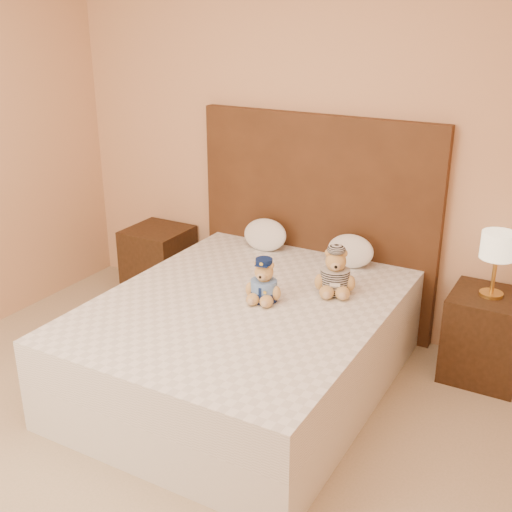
{
  "coord_description": "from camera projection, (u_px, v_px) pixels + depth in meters",
  "views": [
    {
      "loc": [
        1.73,
        -1.73,
        2.17
      ],
      "look_at": [
        -0.06,
        1.45,
        0.74
      ],
      "focal_mm": 45.0,
      "sensor_mm": 36.0,
      "label": 1
    }
  ],
  "objects": [
    {
      "name": "nightstand_left",
      "position": [
        159.0,
        262.0,
        5.08
      ],
      "size": [
        0.45,
        0.45,
        0.55
      ],
      "primitive_type": "cube",
      "color": "#382112",
      "rests_on": "ground"
    },
    {
      "name": "headboard",
      "position": [
        316.0,
        222.0,
        4.51
      ],
      "size": [
        1.75,
        0.08,
        1.5
      ],
      "primitive_type": "cube",
      "color": "#4E2D17",
      "rests_on": "ground"
    },
    {
      "name": "room_walls",
      "position": [
        153.0,
        98.0,
        2.7
      ],
      "size": [
        4.04,
        4.52,
        2.72
      ],
      "color": "tan",
      "rests_on": "ground"
    },
    {
      "name": "teddy_prisoner",
      "position": [
        335.0,
        271.0,
        3.82
      ],
      "size": [
        0.33,
        0.32,
        0.29
      ],
      "primitive_type": null,
      "rotation": [
        0.0,
        0.0,
        0.4
      ],
      "color": "#BC8A49",
      "rests_on": "bed"
    },
    {
      "name": "pillow_left",
      "position": [
        265.0,
        233.0,
        4.53
      ],
      "size": [
        0.33,
        0.21,
        0.23
      ],
      "primitive_type": "ellipsoid",
      "color": "white",
      "rests_on": "bed"
    },
    {
      "name": "ground",
      "position": [
        115.0,
        505.0,
        2.99
      ],
      "size": [
        4.0,
        4.5,
        0.0
      ],
      "primitive_type": "cube",
      "color": "tan",
      "rests_on": "ground"
    },
    {
      "name": "pillow_right",
      "position": [
        350.0,
        250.0,
        4.24
      ],
      "size": [
        0.32,
        0.21,
        0.23
      ],
      "primitive_type": "ellipsoid",
      "color": "white",
      "rests_on": "bed"
    },
    {
      "name": "teddy_police",
      "position": [
        264.0,
        280.0,
        3.72
      ],
      "size": [
        0.26,
        0.25,
        0.26
      ],
      "primitive_type": null,
      "rotation": [
        0.0,
        0.0,
        0.17
      ],
      "color": "#BC8A49",
      "rests_on": "bed"
    },
    {
      "name": "lamp",
      "position": [
        498.0,
        249.0,
        3.73
      ],
      "size": [
        0.2,
        0.2,
        0.4
      ],
      "color": "gold",
      "rests_on": "nightstand_right"
    },
    {
      "name": "bed",
      "position": [
        244.0,
        343.0,
        3.86
      ],
      "size": [
        1.6,
        2.0,
        0.55
      ],
      "color": "white",
      "rests_on": "ground"
    },
    {
      "name": "nightstand_right",
      "position": [
        485.0,
        336.0,
        3.94
      ],
      "size": [
        0.45,
        0.45,
        0.55
      ],
      "primitive_type": "cube",
      "color": "#382112",
      "rests_on": "ground"
    }
  ]
}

